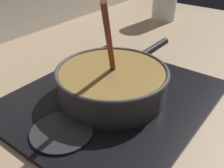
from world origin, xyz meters
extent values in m
cube|color=#9E8466|center=(0.00, 0.00, -0.02)|extent=(2.40, 1.60, 0.04)
cube|color=black|center=(0.08, 0.17, 0.01)|extent=(0.56, 0.48, 0.01)
torus|color=#592D0C|center=(0.08, 0.17, 0.02)|extent=(0.19, 0.19, 0.01)
cylinder|color=#262628|center=(-0.11, 0.17, 0.01)|extent=(0.14, 0.14, 0.01)
cylinder|color=#38383D|center=(0.08, 0.17, 0.05)|extent=(0.29, 0.29, 0.08)
cylinder|color=olive|center=(0.08, 0.17, 0.06)|extent=(0.28, 0.28, 0.07)
torus|color=#38383D|center=(0.08, 0.17, 0.09)|extent=(0.30, 0.30, 0.01)
cylinder|color=black|center=(0.30, 0.17, 0.08)|extent=(0.16, 0.02, 0.02)
cylinder|color=beige|center=(0.08, 0.15, 0.08)|extent=(0.04, 0.04, 0.01)
cylinder|color=#E5CC7A|center=(0.05, 0.19, 0.08)|extent=(0.04, 0.04, 0.01)
cylinder|color=beige|center=(0.12, 0.07, 0.08)|extent=(0.03, 0.03, 0.01)
cylinder|color=#EDD88C|center=(0.00, 0.25, 0.08)|extent=(0.03, 0.03, 0.01)
cylinder|color=#E5CC7A|center=(0.06, 0.07, 0.08)|extent=(0.04, 0.04, 0.01)
cylinder|color=maroon|center=(0.05, 0.15, 0.18)|extent=(0.12, 0.07, 0.22)
cube|color=brown|center=(0.10, 0.18, 0.08)|extent=(0.05, 0.04, 0.01)
camera|label=1|loc=(-0.40, -0.20, 0.41)|focal=42.09mm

